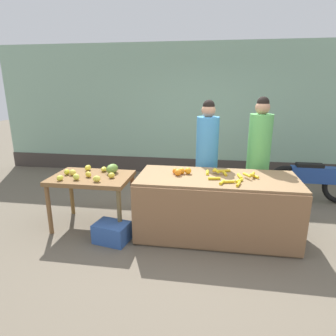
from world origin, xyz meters
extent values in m
plane|color=#665B4C|center=(0.00, 0.00, 0.00)|extent=(24.00, 24.00, 0.00)
cube|color=#8CB299|center=(0.00, 2.92, 1.45)|extent=(9.57, 0.20, 2.91)
cube|color=#3F3833|center=(0.00, 2.81, 0.18)|extent=(9.57, 0.04, 0.36)
cube|color=olive|center=(0.32, 0.00, 0.42)|extent=(2.11, 0.89, 0.84)
cube|color=#8A6241|center=(0.32, -0.46, 0.42)|extent=(2.11, 0.03, 0.78)
cube|color=brown|center=(-1.45, 0.00, 0.74)|extent=(1.11, 0.76, 0.06)
cylinder|color=brown|center=(-1.96, -0.33, 0.35)|extent=(0.06, 0.06, 0.71)
cylinder|color=brown|center=(-0.95, -0.33, 0.35)|extent=(0.06, 0.06, 0.71)
cylinder|color=brown|center=(-1.96, 0.33, 0.35)|extent=(0.06, 0.06, 0.71)
cylinder|color=brown|center=(-0.95, 0.33, 0.35)|extent=(0.06, 0.06, 0.71)
cylinder|color=gold|center=(0.57, -0.30, 0.86)|extent=(0.08, 0.16, 0.04)
cylinder|color=yellow|center=(0.80, 0.05, 0.86)|extent=(0.11, 0.15, 0.04)
cylinder|color=yellow|center=(0.59, -0.17, 0.86)|extent=(0.11, 0.13, 0.04)
cylinder|color=yellow|center=(0.19, 0.12, 0.86)|extent=(0.04, 0.15, 0.04)
cylinder|color=yellow|center=(0.61, 0.02, 0.86)|extent=(0.07, 0.16, 0.04)
cylinder|color=gold|center=(0.46, -0.24, 0.86)|extent=(0.14, 0.07, 0.04)
cylinder|color=yellow|center=(0.38, -0.27, 0.86)|extent=(0.08, 0.14, 0.04)
cylinder|color=gold|center=(0.43, 0.24, 0.86)|extent=(0.15, 0.08, 0.04)
cylinder|color=gold|center=(0.42, 0.10, 0.86)|extent=(0.06, 0.14, 0.04)
cylinder|color=yellow|center=(0.28, -0.13, 0.86)|extent=(0.16, 0.06, 0.04)
cylinder|color=gold|center=(0.32, 0.12, 0.89)|extent=(0.14, 0.06, 0.04)
cylinder|color=gold|center=(0.70, -0.01, 0.89)|extent=(0.10, 0.14, 0.04)
cylinder|color=yellow|center=(0.31, 0.13, 0.89)|extent=(0.08, 0.14, 0.04)
cylinder|color=gold|center=(0.78, 0.04, 0.89)|extent=(0.07, 0.13, 0.04)
sphere|color=orange|center=(-0.25, 0.06, 0.88)|extent=(0.08, 0.08, 0.08)
sphere|color=orange|center=(-0.21, -0.02, 0.89)|extent=(0.09, 0.09, 0.09)
sphere|color=orange|center=(-0.16, 0.06, 0.89)|extent=(0.09, 0.09, 0.09)
sphere|color=orange|center=(-0.08, 0.07, 0.89)|extent=(0.09, 0.09, 0.09)
ellipsoid|color=yellow|center=(-1.36, 0.24, 0.81)|extent=(0.08, 0.12, 0.07)
ellipsoid|color=#D6DD4A|center=(-1.58, -0.20, 0.81)|extent=(0.12, 0.12, 0.09)
ellipsoid|color=#E4D148|center=(-1.73, -0.01, 0.81)|extent=(0.10, 0.09, 0.08)
ellipsoid|color=#EAE04C|center=(-1.27, -0.23, 0.81)|extent=(0.11, 0.08, 0.08)
ellipsoid|color=yellow|center=(-1.13, -0.04, 0.81)|extent=(0.12, 0.12, 0.08)
ellipsoid|color=yellow|center=(-1.82, 0.00, 0.81)|extent=(0.07, 0.09, 0.08)
ellipsoid|color=#DBDE41|center=(-1.79, -0.26, 0.81)|extent=(0.10, 0.12, 0.07)
ellipsoid|color=yellow|center=(-1.61, 0.25, 0.81)|extent=(0.10, 0.13, 0.09)
ellipsoid|color=yellow|center=(-1.47, -0.06, 0.81)|extent=(0.12, 0.11, 0.08)
ellipsoid|color=olive|center=(-1.20, 0.17, 0.84)|extent=(0.20, 0.25, 0.14)
cylinder|color=#33333D|center=(0.16, 0.70, 0.35)|extent=(0.29, 0.29, 0.70)
cylinder|color=#3F8CCC|center=(0.16, 0.70, 1.13)|extent=(0.34, 0.34, 0.86)
sphere|color=tan|center=(0.16, 0.70, 1.65)|extent=(0.21, 0.21, 0.21)
sphere|color=black|center=(0.16, 0.70, 1.72)|extent=(0.18, 0.18, 0.18)
cylinder|color=#33333D|center=(0.94, 0.72, 0.36)|extent=(0.29, 0.29, 0.72)
cylinder|color=#59B259|center=(0.94, 0.72, 1.17)|extent=(0.34, 0.34, 0.88)
sphere|color=tan|center=(0.94, 0.72, 1.70)|extent=(0.21, 0.21, 0.21)
sphere|color=black|center=(0.94, 0.72, 1.77)|extent=(0.18, 0.18, 0.18)
torus|color=black|center=(1.55, 1.45, 0.33)|extent=(0.65, 0.09, 0.65)
cube|color=navy|center=(2.03, 1.45, 0.51)|extent=(0.80, 0.18, 0.28)
cube|color=black|center=(1.93, 1.45, 0.67)|extent=(0.44, 0.16, 0.08)
cube|color=#3359A5|center=(-1.04, -0.41, 0.13)|extent=(0.49, 0.40, 0.26)
ellipsoid|color=maroon|center=(-0.65, 0.84, 0.26)|extent=(0.40, 0.35, 0.53)
camera|label=1|loc=(0.23, -3.70, 2.02)|focal=30.83mm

